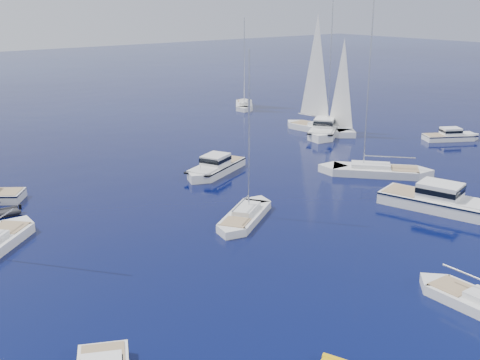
{
  "coord_description": "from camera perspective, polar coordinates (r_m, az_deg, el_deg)",
  "views": [
    {
      "loc": [
        -34.21,
        -13.39,
        17.95
      ],
      "look_at": [
        -2.5,
        26.56,
        2.2
      ],
      "focal_mm": 44.48,
      "sensor_mm": 36.0,
      "label": 1
    }
  ],
  "objects": [
    {
      "name": "tender_grey_far",
      "position": [
        54.94,
        -22.05,
        -3.22
      ],
      "size": [
        3.67,
        2.33,
        0.95
      ],
      "primitive_type": null,
      "rotation": [
        0.0,
        0.0,
        1.45
      ],
      "color": "black",
      "rests_on": "ground"
    },
    {
      "name": "motor_cruiser_right",
      "position": [
        55.31,
        18.71,
        -2.72
      ],
      "size": [
        6.49,
        12.27,
        3.08
      ],
      "primitive_type": null,
      "rotation": [
        0.0,
        0.0,
        3.4
      ],
      "color": "white",
      "rests_on": "ground"
    },
    {
      "name": "motor_cruiser_far_r",
      "position": [
        82.79,
        19.59,
        3.64
      ],
      "size": [
        8.12,
        6.14,
        2.09
      ],
      "primitive_type": null,
      "rotation": [
        0.0,
        0.0,
        4.18
      ],
      "color": "white",
      "rests_on": "ground"
    },
    {
      "name": "sailboat_sails_far",
      "position": [
        101.7,
        0.39,
        6.99
      ],
      "size": [
        8.58,
        9.87,
        15.33
      ],
      "primitive_type": null,
      "rotation": [
        0.0,
        0.0,
        2.47
      ],
      "color": "silver",
      "rests_on": "ground"
    },
    {
      "name": "motor_cruiser_centre",
      "position": [
        63.25,
        -2.44,
        0.66
      ],
      "size": [
        10.06,
        6.7,
        2.55
      ],
      "primitive_type": null,
      "rotation": [
        0.0,
        0.0,
        1.99
      ],
      "color": "silver",
      "rests_on": "ground"
    },
    {
      "name": "sailboat_centre",
      "position": [
        50.12,
        0.48,
        -3.83
      ],
      "size": [
        9.74,
        7.54,
        14.58
      ],
      "primitive_type": null,
      "rotation": [
        0.0,
        0.0,
        5.28
      ],
      "color": "silver",
      "rests_on": "ground"
    },
    {
      "name": "motor_cruiser_distant",
      "position": [
        81.71,
        8.03,
        4.3
      ],
      "size": [
        10.96,
        9.34,
        2.92
      ],
      "primitive_type": null,
      "rotation": [
        0.0,
        0.0,
        2.21
      ],
      "color": "white",
      "rests_on": "ground"
    },
    {
      "name": "sailboat_sails_r",
      "position": [
        83.77,
        7.69,
        4.63
      ],
      "size": [
        4.64,
        12.68,
        18.22
      ],
      "primitive_type": null,
      "rotation": [
        0.0,
        0.0,
        3.26
      ],
      "color": "white",
      "rests_on": "ground"
    },
    {
      "name": "sailboat_mid_r",
      "position": [
        64.27,
        12.81,
        0.5
      ],
      "size": [
        10.59,
        11.59,
        18.35
      ],
      "primitive_type": null,
      "rotation": [
        0.0,
        0.0,
        0.71
      ],
      "color": "silver",
      "rests_on": "ground"
    }
  ]
}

